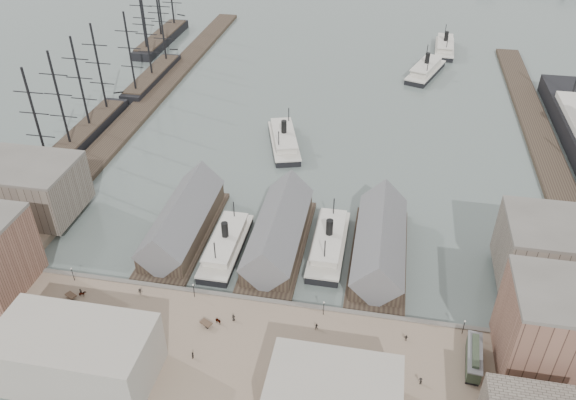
% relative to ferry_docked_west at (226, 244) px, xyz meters
% --- Properties ---
extents(ground, '(900.00, 900.00, 0.00)m').
position_rel_ferry_docked_west_xyz_m(ground, '(13.00, -12.49, -2.27)').
color(ground, '#4D5955').
rests_on(ground, ground).
extents(quay, '(180.00, 30.00, 2.00)m').
position_rel_ferry_docked_west_xyz_m(quay, '(13.00, -32.49, -1.27)').
color(quay, '#786451').
rests_on(quay, ground).
extents(seawall, '(180.00, 1.20, 2.30)m').
position_rel_ferry_docked_west_xyz_m(seawall, '(13.00, -17.69, -1.12)').
color(seawall, '#59544C').
rests_on(seawall, ground).
extents(west_wharf, '(10.00, 220.00, 1.60)m').
position_rel_ferry_docked_west_xyz_m(west_wharf, '(-55.00, 87.51, -1.47)').
color(west_wharf, '#2D231C').
rests_on(west_wharf, ground).
extents(east_wharf, '(10.00, 180.00, 1.60)m').
position_rel_ferry_docked_west_xyz_m(east_wharf, '(91.00, 77.51, -1.47)').
color(east_wharf, '#2D231C').
rests_on(east_wharf, ground).
extents(ferry_shed_west, '(14.00, 42.00, 12.60)m').
position_rel_ferry_docked_west_xyz_m(ferry_shed_west, '(-13.00, 4.38, 2.37)').
color(ferry_shed_west, '#2D231C').
rests_on(ferry_shed_west, ground).
extents(ferry_shed_center, '(14.00, 42.00, 12.60)m').
position_rel_ferry_docked_west_xyz_m(ferry_shed_center, '(13.00, 4.38, 2.37)').
color(ferry_shed_center, '#2D231C').
rests_on(ferry_shed_center, ground).
extents(ferry_shed_east, '(14.00, 42.00, 12.60)m').
position_rel_ferry_docked_west_xyz_m(ferry_shed_east, '(39.00, 4.38, 2.37)').
color(ferry_shed_east, '#2D231C').
rests_on(ferry_shed_east, ground).
extents(warehouse_west_back, '(26.00, 20.00, 14.00)m').
position_rel_ferry_docked_west_xyz_m(warehouse_west_back, '(-57.00, 5.51, 6.73)').
color(warehouse_west_back, '#60564C').
rests_on(warehouse_west_back, west_land).
extents(warehouse_east_back, '(28.00, 20.00, 15.00)m').
position_rel_ferry_docked_west_xyz_m(warehouse_east_back, '(81.00, 2.51, 7.23)').
color(warehouse_east_back, '#60564C').
rests_on(warehouse_east_back, east_land).
extents(street_bldg_center, '(24.00, 16.00, 10.00)m').
position_rel_ferry_docked_west_xyz_m(street_bldg_center, '(33.00, -44.49, 4.73)').
color(street_bldg_center, gray).
rests_on(street_bldg_center, quay).
extents(street_bldg_west, '(30.00, 16.00, 12.00)m').
position_rel_ferry_docked_west_xyz_m(street_bldg_west, '(-17.00, -44.49, 5.73)').
color(street_bldg_west, gray).
rests_on(street_bldg_west, quay).
extents(lamp_post_far_w, '(0.44, 0.44, 3.92)m').
position_rel_ferry_docked_west_xyz_m(lamp_post_far_w, '(-32.00, -19.49, 2.44)').
color(lamp_post_far_w, black).
rests_on(lamp_post_far_w, quay).
extents(lamp_post_near_w, '(0.44, 0.44, 3.92)m').
position_rel_ferry_docked_west_xyz_m(lamp_post_near_w, '(-2.00, -19.49, 2.44)').
color(lamp_post_near_w, black).
rests_on(lamp_post_near_w, quay).
extents(lamp_post_near_e, '(0.44, 0.44, 3.92)m').
position_rel_ferry_docked_west_xyz_m(lamp_post_near_e, '(28.00, -19.49, 2.44)').
color(lamp_post_near_e, black).
rests_on(lamp_post_near_e, quay).
extents(lamp_post_far_e, '(0.44, 0.44, 3.92)m').
position_rel_ferry_docked_west_xyz_m(lamp_post_far_e, '(58.00, -19.49, 2.44)').
color(lamp_post_far_e, black).
rests_on(lamp_post_far_e, quay).
extents(ferry_docked_west, '(8.14, 27.15, 9.70)m').
position_rel_ferry_docked_west_xyz_m(ferry_docked_west, '(0.00, 0.00, 0.00)').
color(ferry_docked_west, black).
rests_on(ferry_docked_west, ground).
extents(ferry_docked_east, '(8.46, 28.21, 10.07)m').
position_rel_ferry_docked_west_xyz_m(ferry_docked_east, '(26.00, 5.55, 0.09)').
color(ferry_docked_east, black).
rests_on(ferry_docked_east, ground).
extents(ferry_open_near, '(16.52, 29.83, 10.20)m').
position_rel_ferry_docked_west_xyz_m(ferry_open_near, '(4.02, 57.79, 0.12)').
color(ferry_open_near, black).
rests_on(ferry_open_near, ground).
extents(ferry_open_mid, '(18.15, 30.88, 10.57)m').
position_rel_ferry_docked_west_xyz_m(ferry_open_mid, '(52.35, 131.52, 0.21)').
color(ferry_open_mid, black).
rests_on(ferry_open_mid, ground).
extents(ferry_open_far, '(10.13, 29.22, 10.29)m').
position_rel_ferry_docked_west_xyz_m(ferry_open_far, '(61.63, 163.15, 0.14)').
color(ferry_open_far, black).
rests_on(ferry_open_far, ground).
extents(sailing_ship_near, '(8.53, 58.80, 35.09)m').
position_rel_ferry_docked_west_xyz_m(sailing_ship_near, '(-65.34, 47.51, 0.30)').
color(sailing_ship_near, black).
rests_on(sailing_ship_near, ground).
extents(sailing_ship_mid, '(8.30, 47.95, 34.12)m').
position_rel_ferry_docked_west_xyz_m(sailing_ship_mid, '(-61.70, 103.12, 0.17)').
color(sailing_ship_mid, black).
rests_on(sailing_ship_mid, ground).
extents(sailing_ship_far, '(9.48, 52.65, 38.96)m').
position_rel_ferry_docked_west_xyz_m(sailing_ship_far, '(-75.68, 149.90, 0.54)').
color(sailing_ship_far, black).
rests_on(sailing_ship_far, ground).
extents(tram, '(3.81, 11.34, 3.96)m').
position_rel_ferry_docked_west_xyz_m(tram, '(59.40, -27.73, 1.76)').
color(tram, black).
rests_on(tram, quay).
extents(horse_cart_left, '(4.71, 3.28, 1.52)m').
position_rel_ferry_docked_west_xyz_m(horse_cart_left, '(-28.06, -24.45, 0.51)').
color(horse_cart_left, black).
rests_on(horse_cart_left, quay).
extents(horse_cart_center, '(4.81, 3.19, 1.52)m').
position_rel_ferry_docked_west_xyz_m(horse_cart_center, '(4.94, -26.92, 0.52)').
color(horse_cart_center, black).
rests_on(horse_cart_center, quay).
extents(horse_cart_right, '(4.59, 1.66, 1.49)m').
position_rel_ferry_docked_west_xyz_m(horse_cart_right, '(30.02, -38.28, 0.50)').
color(horse_cart_right, black).
rests_on(horse_cart_right, quay).
extents(pedestrian_0, '(0.75, 0.81, 1.79)m').
position_rel_ferry_docked_west_xyz_m(pedestrian_0, '(-27.98, -23.71, 0.62)').
color(pedestrian_0, black).
rests_on(pedestrian_0, quay).
extents(pedestrian_1, '(1.12, 1.09, 1.82)m').
position_rel_ferry_docked_west_xyz_m(pedestrian_1, '(-29.40, -31.70, 0.64)').
color(pedestrian_1, black).
rests_on(pedestrian_1, quay).
extents(pedestrian_2, '(1.25, 1.10, 1.68)m').
position_rel_ferry_docked_west_xyz_m(pedestrian_2, '(-14.60, -21.05, 0.57)').
color(pedestrian_2, black).
rests_on(pedestrian_2, quay).
extents(pedestrian_3, '(0.42, 0.99, 1.69)m').
position_rel_ferry_docked_west_xyz_m(pedestrian_3, '(3.36, -36.49, 0.57)').
color(pedestrian_3, black).
rests_on(pedestrian_3, quay).
extents(pedestrian_4, '(0.98, 0.97, 1.70)m').
position_rel_ferry_docked_west_xyz_m(pedestrian_4, '(8.83, -24.94, 0.58)').
color(pedestrian_4, black).
rests_on(pedestrian_4, quay).
extents(pedestrian_5, '(0.54, 0.68, 1.71)m').
position_rel_ferry_docked_west_xyz_m(pedestrian_5, '(24.94, -32.76, 0.58)').
color(pedestrian_5, black).
rests_on(pedestrian_5, quay).
extents(pedestrian_6, '(1.01, 0.94, 1.67)m').
position_rel_ferry_docked_west_xyz_m(pedestrian_6, '(27.19, -24.11, 0.56)').
color(pedestrian_6, black).
rests_on(pedestrian_6, quay).
extents(pedestrian_7, '(1.10, 1.28, 1.72)m').
position_rel_ferry_docked_west_xyz_m(pedestrian_7, '(49.04, -34.36, 0.59)').
color(pedestrian_7, black).
rests_on(pedestrian_7, quay).
extents(pedestrian_8, '(0.95, 0.47, 1.56)m').
position_rel_ferry_docked_west_xyz_m(pedestrian_8, '(46.13, -23.67, 0.51)').
color(pedestrian_8, black).
rests_on(pedestrian_8, quay).
extents(pedestrian_9, '(0.85, 0.64, 1.56)m').
position_rel_ferry_docked_west_xyz_m(pedestrian_9, '(67.28, -35.06, 0.51)').
color(pedestrian_9, black).
rests_on(pedestrian_9, quay).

